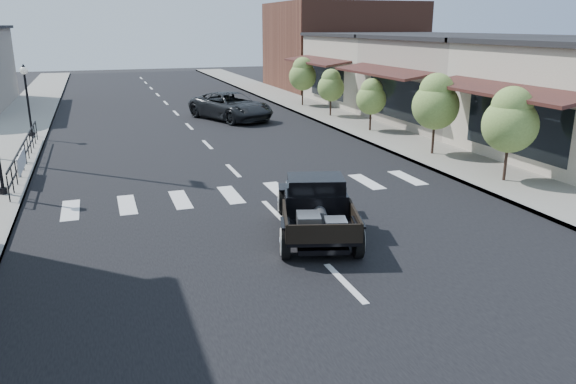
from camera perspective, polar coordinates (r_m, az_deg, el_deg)
name	(u,v)px	position (r m, az deg, el deg)	size (l,w,h in m)	color
ground	(297,235)	(14.55, 0.90, -4.41)	(120.00, 120.00, 0.00)	black
road	(196,133)	(28.63, -9.35, 5.91)	(14.00, 80.00, 0.02)	black
road_markings	(217,154)	(23.81, -7.27, 3.82)	(12.00, 60.00, 0.06)	silver
sidewalk_left	(9,143)	(28.51, -26.47, 4.47)	(3.00, 80.00, 0.15)	gray
sidewalk_right	(350,123)	(31.14, 6.35, 7.00)	(3.00, 80.00, 0.15)	gray
storefront_mid	(477,82)	(32.52, 18.63, 10.53)	(10.00, 9.00, 4.50)	#9E9385
storefront_far	(394,70)	(40.03, 10.75, 12.08)	(10.00, 9.00, 4.50)	#BFB5A2
far_building_right	(342,46)	(49.11, 5.48, 14.53)	(11.00, 10.00, 7.00)	brown
railing	(25,151)	(23.38, -25.15, 3.76)	(0.08, 10.00, 1.00)	black
banner	(22,169)	(21.47, -25.37, 2.16)	(0.04, 2.20, 0.60)	silver
lamp_post_c	(28,101)	(29.13, -24.92, 8.41)	(0.36, 0.36, 3.36)	black
small_tree_a	(509,136)	(20.13, 21.50, 5.32)	(1.83, 1.83, 3.05)	olive
small_tree_b	(435,115)	(23.58, 14.69, 7.54)	(1.88, 1.88, 3.13)	olive
small_tree_c	(371,106)	(28.42, 8.42, 8.69)	(1.48, 1.48, 2.47)	olive
small_tree_d	(331,93)	(32.97, 4.37, 9.98)	(1.54, 1.54, 2.57)	olive
small_tree_e	(303,82)	(37.29, 1.49, 11.09)	(1.78, 1.78, 2.97)	olive
hotrod_pickup	(316,206)	(14.37, 2.86, -1.46)	(2.06, 4.41, 1.53)	black
second_car	(231,106)	(32.41, -5.81, 8.64)	(2.56, 5.55, 1.54)	black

